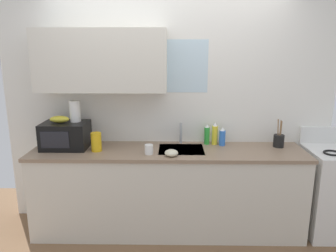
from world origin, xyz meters
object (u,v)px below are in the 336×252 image
Objects in this scene: dish_soap_bottle_yellow at (215,134)px; utensil_crock at (279,140)px; banana_bunch at (59,119)px; paper_towel_roll at (75,111)px; stove_range at (334,191)px; small_bowl at (171,153)px; microwave at (66,135)px; dish_soap_bottle_blue at (222,137)px; mug_white at (149,149)px; cereal_canister at (96,142)px; dish_soap_bottle_green at (207,135)px.

dish_soap_bottle_yellow is 0.67m from utensil_crock.
paper_towel_roll is (0.15, 0.05, 0.08)m from banana_bunch.
stove_range reaches higher than small_bowl.
banana_bunch reaches higher than stove_range.
paper_towel_roll reaches higher than banana_bunch.
dish_soap_bottle_blue is at bearing 4.05° from microwave.
mug_white is 0.73× the size of small_bowl.
cereal_canister is (0.24, -0.15, -0.28)m from paper_towel_roll.
dish_soap_bottle_yellow is at bearing 170.79° from stove_range.
small_bowl is (1.10, -0.25, -0.10)m from microwave.
mug_white is at bearing -17.19° from paper_towel_roll.
mug_white is (0.54, -0.09, -0.05)m from cereal_canister.
utensil_crock is at bearing 5.16° from cereal_canister.
dish_soap_bottle_blue is (1.63, 0.12, -0.04)m from microwave.
dish_soap_bottle_green reaches higher than dish_soap_bottle_blue.
dish_soap_bottle_green is at bearing 178.78° from dish_soap_bottle_yellow.
stove_range is 2.86m from microwave.
dish_soap_bottle_green is 0.09m from dish_soap_bottle_yellow.
mug_white is 1.37m from utensil_crock.
small_bowl is at bearing -16.77° from paper_towel_roll.
dish_soap_bottle_yellow is (0.08, -0.00, 0.01)m from dish_soap_bottle_green.
cereal_canister is 0.64× the size of utensil_crock.
small_bowl is (-1.12, -0.32, -0.04)m from utensil_crock.
utensil_crock reaches higher than stove_range.
banana_bunch is 1.20m from small_bowl.
utensil_crock is (0.74, -0.09, -0.03)m from dish_soap_bottle_green.
banana_bunch is 1.01× the size of dish_soap_bottle_blue.
microwave reaches higher than dish_soap_bottle_green.
dish_soap_bottle_blue reaches higher than small_bowl.
utensil_crock is at bearing 1.84° from microwave.
banana_bunch is at bearing 179.07° from stove_range.
cereal_canister is at bearing -174.84° from utensil_crock.
paper_towel_roll is at bearing 177.95° from stove_range.
utensil_crock is at bearing 168.66° from stove_range.
paper_towel_roll is 1.49m from dish_soap_bottle_yellow.
dish_soap_bottle_blue is at bearing -14.89° from dish_soap_bottle_green.
microwave is 4.84× the size of mug_white.
dish_soap_bottle_yellow is at bearing 41.05° from small_bowl.
cereal_canister is 2.00× the size of mug_white.
paper_towel_roll is 1.56m from dish_soap_bottle_blue.
dish_soap_bottle_green is (1.38, 0.11, -0.28)m from paper_towel_roll.
dish_soap_bottle_blue is (1.53, 0.06, -0.29)m from paper_towel_roll.
dish_soap_bottle_yellow is (1.56, 0.16, -0.02)m from microwave.
paper_towel_roll reaches higher than dish_soap_bottle_green.
cereal_canister is (-1.22, -0.25, -0.02)m from dish_soap_bottle_yellow.
cereal_canister reaches higher than stove_range.
banana_bunch is 0.91× the size of paper_towel_roll.
dish_soap_bottle_yellow reaches higher than cereal_canister.
stove_range is at bearing -8.71° from dish_soap_bottle_green.
dish_soap_bottle_green is (1.53, 0.16, -0.20)m from banana_bunch.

